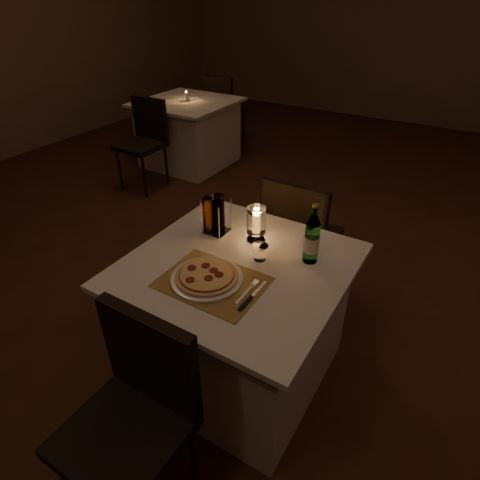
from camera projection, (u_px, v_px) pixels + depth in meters
The scene contains 18 objects.
floor at pixel (253, 310), 2.70m from camera, with size 8.00×10.00×0.02m, color #492617.
wall_back at pixel (436, 14), 5.49m from camera, with size 8.00×0.02×3.00m, color #81614B.
main_table at pixel (238, 320), 2.08m from camera, with size 1.00×1.00×0.74m.
chair_near at pixel (136, 403), 1.48m from camera, with size 0.42×0.42×0.90m.
chair_far at pixel (298, 231), 2.50m from camera, with size 0.42×0.42×0.90m.
placemat at pixel (213, 282), 1.76m from camera, with size 0.45×0.34×0.00m, color #A67F39.
plate at pixel (207, 278), 1.77m from camera, with size 0.32×0.32×0.01m, color white.
pizza at pixel (207, 275), 1.76m from camera, with size 0.28×0.28×0.02m.
fork at pixel (249, 290), 1.71m from camera, with size 0.02×0.18×0.00m.
knife at pixel (249, 300), 1.65m from camera, with size 0.02×0.22×0.01m.
tumbler at pixel (260, 252), 1.89m from camera, with size 0.08×0.08×0.08m, color white, non-canonical shape.
water_bottle at pixel (312, 239), 1.84m from camera, with size 0.07×0.07×0.30m.
hurricane_candle at pixel (256, 222), 2.00m from camera, with size 0.10×0.10×0.19m.
cruet_caddy at pixel (215, 216), 2.07m from camera, with size 0.12×0.12×0.21m.
neighbor_table_left at pixel (189, 133), 4.69m from camera, with size 1.00×1.00×0.74m.
neighbor_chair_la at pixel (145, 135), 4.08m from camera, with size 0.42×0.42×0.90m.
neighbor_chair_lb at pixel (222, 104), 5.11m from camera, with size 0.42×0.42×0.90m.
neighbor_candle_left at pixel (186, 96), 4.47m from camera, with size 0.03×0.03×0.11m.
Camera 1 is at (0.98, -1.77, 1.85)m, focal length 30.00 mm.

